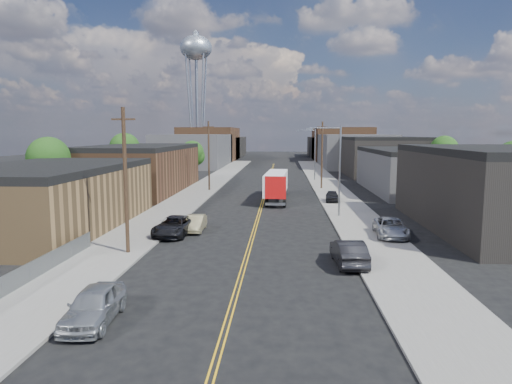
# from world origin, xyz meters

# --- Properties ---
(ground) EXTENTS (260.00, 260.00, 0.00)m
(ground) POSITION_xyz_m (0.00, 60.00, 0.00)
(ground) COLOR black
(ground) RESTS_ON ground
(centerline) EXTENTS (0.32, 120.00, 0.01)m
(centerline) POSITION_xyz_m (0.00, 45.00, 0.01)
(centerline) COLOR gold
(centerline) RESTS_ON ground
(sidewalk_left) EXTENTS (5.00, 140.00, 0.15)m
(sidewalk_left) POSITION_xyz_m (-9.50, 45.00, 0.07)
(sidewalk_left) COLOR slate
(sidewalk_left) RESTS_ON ground
(sidewalk_right) EXTENTS (5.00, 140.00, 0.15)m
(sidewalk_right) POSITION_xyz_m (9.50, 45.00, 0.07)
(sidewalk_right) COLOR slate
(sidewalk_right) RESTS_ON ground
(warehouse_tan) EXTENTS (12.00, 22.00, 5.60)m
(warehouse_tan) POSITION_xyz_m (-18.00, 18.00, 2.80)
(warehouse_tan) COLOR brown
(warehouse_tan) RESTS_ON ground
(warehouse_brown) EXTENTS (12.00, 26.00, 6.60)m
(warehouse_brown) POSITION_xyz_m (-18.00, 44.00, 3.30)
(warehouse_brown) COLOR #543621
(warehouse_brown) RESTS_ON ground
(industrial_right_a) EXTENTS (14.00, 22.00, 7.10)m
(industrial_right_a) POSITION_xyz_m (21.99, 20.00, 3.55)
(industrial_right_a) COLOR black
(industrial_right_a) RESTS_ON ground
(industrial_right_b) EXTENTS (14.00, 24.00, 6.10)m
(industrial_right_b) POSITION_xyz_m (22.00, 46.00, 3.05)
(industrial_right_b) COLOR #39383B
(industrial_right_b) RESTS_ON ground
(industrial_right_c) EXTENTS (14.00, 22.00, 7.60)m
(industrial_right_c) POSITION_xyz_m (22.00, 72.00, 3.80)
(industrial_right_c) COLOR black
(industrial_right_c) RESTS_ON ground
(skyline_left_a) EXTENTS (16.00, 30.00, 8.00)m
(skyline_left_a) POSITION_xyz_m (-20.00, 95.00, 4.00)
(skyline_left_a) COLOR #39383B
(skyline_left_a) RESTS_ON ground
(skyline_right_a) EXTENTS (16.00, 30.00, 8.00)m
(skyline_right_a) POSITION_xyz_m (20.00, 95.00, 4.00)
(skyline_right_a) COLOR #39383B
(skyline_right_a) RESTS_ON ground
(skyline_left_b) EXTENTS (16.00, 26.00, 10.00)m
(skyline_left_b) POSITION_xyz_m (-20.00, 120.00, 5.00)
(skyline_left_b) COLOR #543621
(skyline_left_b) RESTS_ON ground
(skyline_right_b) EXTENTS (16.00, 26.00, 10.00)m
(skyline_right_b) POSITION_xyz_m (20.00, 120.00, 5.00)
(skyline_right_b) COLOR #543621
(skyline_right_b) RESTS_ON ground
(skyline_left_c) EXTENTS (16.00, 40.00, 7.00)m
(skyline_left_c) POSITION_xyz_m (-20.00, 140.00, 3.50)
(skyline_left_c) COLOR black
(skyline_left_c) RESTS_ON ground
(skyline_right_c) EXTENTS (16.00, 40.00, 7.00)m
(skyline_right_c) POSITION_xyz_m (20.00, 140.00, 3.50)
(skyline_right_c) COLOR black
(skyline_right_c) RESTS_ON ground
(water_tower) EXTENTS (9.00, 9.00, 36.90)m
(water_tower) POSITION_xyz_m (-22.00, 110.00, 30.65)
(water_tower) COLOR gray
(water_tower) RESTS_ON ground
(streetlight_near) EXTENTS (3.39, 0.25, 9.00)m
(streetlight_near) POSITION_xyz_m (7.60, 25.00, 5.33)
(streetlight_near) COLOR gray
(streetlight_near) RESTS_ON ground
(streetlight_far) EXTENTS (3.39, 0.25, 9.00)m
(streetlight_far) POSITION_xyz_m (7.60, 60.00, 5.33)
(streetlight_far) COLOR gray
(streetlight_far) RESTS_ON ground
(utility_pole_left_near) EXTENTS (1.60, 0.26, 10.00)m
(utility_pole_left_near) POSITION_xyz_m (-8.20, 10.00, 5.14)
(utility_pole_left_near) COLOR black
(utility_pole_left_near) RESTS_ON ground
(utility_pole_left_far) EXTENTS (1.60, 0.26, 10.00)m
(utility_pole_left_far) POSITION_xyz_m (-8.20, 45.00, 5.14)
(utility_pole_left_far) COLOR black
(utility_pole_left_far) RESTS_ON ground
(utility_pole_right) EXTENTS (1.60, 0.26, 10.00)m
(utility_pole_right) POSITION_xyz_m (8.20, 48.00, 5.14)
(utility_pole_right) COLOR black
(utility_pole_right) RESTS_ON ground
(chainlink_fence) EXTENTS (0.05, 16.00, 1.22)m
(chainlink_fence) POSITION_xyz_m (-11.50, 3.50, 0.66)
(chainlink_fence) COLOR slate
(chainlink_fence) RESTS_ON ground
(tree_left_near) EXTENTS (4.85, 4.76, 7.91)m
(tree_left_near) POSITION_xyz_m (-23.94, 30.00, 5.18)
(tree_left_near) COLOR black
(tree_left_near) RESTS_ON ground
(tree_left_mid) EXTENTS (5.10, 5.04, 8.37)m
(tree_left_mid) POSITION_xyz_m (-23.94, 55.00, 5.48)
(tree_left_mid) COLOR black
(tree_left_mid) RESTS_ON ground
(tree_left_far) EXTENTS (4.35, 4.20, 6.97)m
(tree_left_far) POSITION_xyz_m (-13.94, 62.00, 4.57)
(tree_left_far) COLOR black
(tree_left_far) RESTS_ON ground
(tree_right_far) EXTENTS (4.85, 4.76, 7.91)m
(tree_right_far) POSITION_xyz_m (30.06, 60.00, 5.18)
(tree_right_far) COLOR black
(tree_right_far) RESTS_ON ground
(semi_truck) EXTENTS (2.89, 13.76, 3.57)m
(semi_truck) POSITION_xyz_m (1.62, 36.67, 2.03)
(semi_truck) COLOR silver
(semi_truck) RESTS_ON ground
(car_left_a) EXTENTS (2.12, 4.77, 1.59)m
(car_left_a) POSITION_xyz_m (-5.82, -1.32, 0.80)
(car_left_a) COLOR #ABAFB0
(car_left_a) RESTS_ON ground
(car_left_b) EXTENTS (1.51, 4.13, 1.35)m
(car_left_b) POSITION_xyz_m (-5.00, 17.77, 0.68)
(car_left_b) COLOR #8C825B
(car_left_b) RESTS_ON ground
(car_left_c) EXTENTS (2.97, 5.72, 1.54)m
(car_left_c) POSITION_xyz_m (-6.40, 16.00, 0.77)
(car_left_c) COLOR black
(car_left_c) RESTS_ON ground
(car_right_oncoming) EXTENTS (1.96, 5.01, 1.62)m
(car_right_oncoming) POSITION_xyz_m (6.60, 8.30, 0.81)
(car_right_oncoming) COLOR black
(car_right_oncoming) RESTS_ON ground
(car_right_lot_a) EXTENTS (2.82, 5.39, 1.45)m
(car_right_lot_a) POSITION_xyz_m (11.00, 16.00, 0.87)
(car_right_lot_a) COLOR #AAADB0
(car_right_lot_a) RESTS_ON sidewalk_right
(car_right_lot_c) EXTENTS (1.84, 3.92, 1.30)m
(car_right_lot_c) POSITION_xyz_m (8.36, 34.62, 0.80)
(car_right_lot_c) COLOR black
(car_right_lot_c) RESTS_ON sidewalk_right
(car_ahead_truck) EXTENTS (2.46, 5.03, 1.38)m
(car_ahead_truck) POSITION_xyz_m (1.50, 53.72, 0.69)
(car_ahead_truck) COLOR black
(car_ahead_truck) RESTS_ON ground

